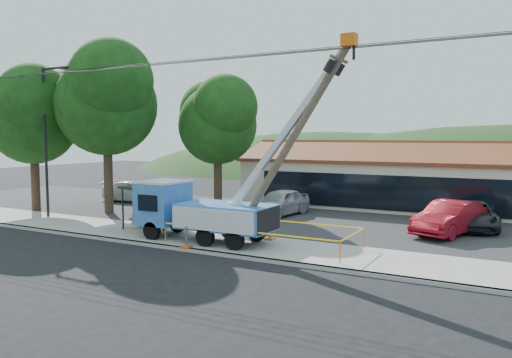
{
  "coord_description": "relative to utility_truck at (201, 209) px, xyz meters",
  "views": [
    {
      "loc": [
        11.22,
        -15.13,
        5.01
      ],
      "look_at": [
        0.27,
        5.0,
        3.0
      ],
      "focal_mm": 35.0,
      "sensor_mm": 36.0,
      "label": 1
    }
  ],
  "objects": [
    {
      "name": "ground",
      "position": [
        1.95,
        -3.76,
        -1.62
      ],
      "size": [
        120.0,
        120.0,
        0.0
      ],
      "primitive_type": "plane",
      "color": "black",
      "rests_on": "ground"
    },
    {
      "name": "curb",
      "position": [
        1.95,
        -1.66,
        -1.54
      ],
      "size": [
        60.0,
        0.25,
        0.15
      ],
      "primitive_type": "cube",
      "color": "#9A9890",
      "rests_on": "ground"
    },
    {
      "name": "sidewalk",
      "position": [
        1.95,
        0.24,
        -1.54
      ],
      "size": [
        60.0,
        4.0,
        0.15
      ],
      "primitive_type": "cube",
      "color": "#9A9890",
      "rests_on": "ground"
    },
    {
      "name": "parking_lot",
      "position": [
        1.95,
        8.24,
        -1.57
      ],
      "size": [
        60.0,
        12.0,
        0.1
      ],
      "primitive_type": "cube",
      "color": "#28282B",
      "rests_on": "ground"
    },
    {
      "name": "strip_mall",
      "position": [
        5.95,
        16.22,
        0.27
      ],
      "size": [
        22.5,
        8.53,
        4.67
      ],
      "color": "beige",
      "rests_on": "ground"
    },
    {
      "name": "streetlight",
      "position": [
        -11.84,
        1.24,
        3.69
      ],
      "size": [
        2.13,
        0.22,
        9.0
      ],
      "color": "black",
      "rests_on": "ground"
    },
    {
      "name": "tree_west_near",
      "position": [
        -10.05,
        4.24,
        5.91
      ],
      "size": [
        7.56,
        6.72,
        10.8
      ],
      "color": "#332316",
      "rests_on": "ground"
    },
    {
      "name": "tree_west_far",
      "position": [
        -15.05,
        2.74,
        4.92
      ],
      "size": [
        6.84,
        6.08,
        9.48
      ],
      "color": "#332316",
      "rests_on": "ground"
    },
    {
      "name": "tree_lot",
      "position": [
        -5.05,
        9.24,
        4.59
      ],
      "size": [
        6.3,
        5.6,
        8.94
      ],
      "color": "#332316",
      "rests_on": "ground"
    },
    {
      "name": "hill_west",
      "position": [
        -13.05,
        51.24,
        -1.62
      ],
      "size": [
        78.4,
        56.0,
        28.0
      ],
      "primitive_type": "ellipsoid",
      "color": "#183914",
      "rests_on": "ground"
    },
    {
      "name": "utility_truck",
      "position": [
        0.0,
        0.0,
        0.0
      ],
      "size": [
        10.6,
        3.62,
        8.73
      ],
      "color": "black",
      "rests_on": "ground"
    },
    {
      "name": "leaning_pole",
      "position": [
        4.61,
        -0.06,
        3.21
      ],
      "size": [
        5.68,
        1.81,
        8.65
      ],
      "color": "#4C4131",
      "rests_on": "ground"
    },
    {
      "name": "bus_shelter",
      "position": [
        -4.02,
        0.75,
        0.16
      ],
      "size": [
        2.59,
        1.92,
        2.25
      ],
      "rotation": [
        0.0,
        0.0,
        -0.23
      ],
      "color": "black",
      "rests_on": "ground"
    },
    {
      "name": "caution_tape",
      "position": [
        2.88,
        0.54,
        -0.8
      ],
      "size": [
        8.45,
        3.13,
        0.9
      ],
      "color": "#F8610D",
      "rests_on": "ground"
    },
    {
      "name": "car_silver",
      "position": [
        -0.06,
        8.52,
        -1.62
      ],
      "size": [
        2.51,
        4.96,
        1.62
      ],
      "primitive_type": "imported",
      "rotation": [
        0.0,
        0.0,
        -0.13
      ],
      "color": "#ADAEB4",
      "rests_on": "ground"
    },
    {
      "name": "car_red",
      "position": [
        9.94,
        7.19,
        -1.62
      ],
      "size": [
        3.25,
        5.34,
        1.66
      ],
      "primitive_type": "imported",
      "rotation": [
        0.0,
        0.0,
        -0.32
      ],
      "color": "maroon",
      "rests_on": "ground"
    },
    {
      "name": "car_white",
      "position": [
        -12.23,
        9.08,
        -1.62
      ],
      "size": [
        5.38,
        2.63,
        1.51
      ],
      "primitive_type": "imported",
      "rotation": [
        0.0,
        0.0,
        1.67
      ],
      "color": "silver",
      "rests_on": "ground"
    },
    {
      "name": "car_dark",
      "position": [
        10.8,
        9.5,
        -1.62
      ],
      "size": [
        3.07,
        5.42,
        1.43
      ],
      "primitive_type": "imported",
      "rotation": [
        0.0,
        0.0,
        0.14
      ],
      "color": "black",
      "rests_on": "ground"
    }
  ]
}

